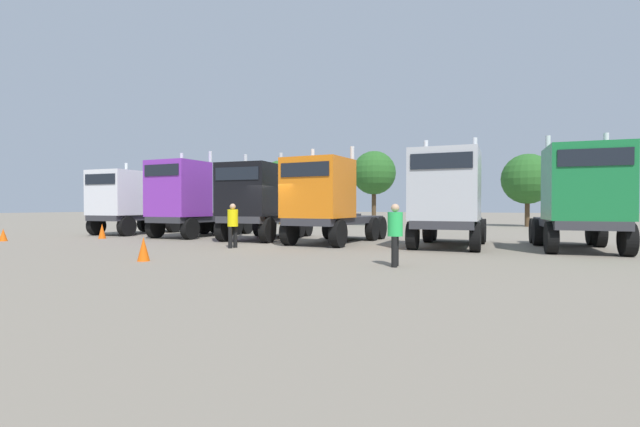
{
  "coord_description": "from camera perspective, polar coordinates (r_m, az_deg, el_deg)",
  "views": [
    {
      "loc": [
        9.51,
        -15.81,
        1.62
      ],
      "look_at": [
        0.81,
        2.95,
        1.27
      ],
      "focal_mm": 24.85,
      "sensor_mm": 36.0,
      "label": 1
    }
  ],
  "objects": [
    {
      "name": "semi_truck_white",
      "position": [
        27.38,
        -23.53,
        1.46
      ],
      "size": [
        2.86,
        6.17,
        4.17
      ],
      "rotation": [
        0.0,
        0.0,
        -1.52
      ],
      "color": "#333338",
      "rests_on": "ground"
    },
    {
      "name": "semi_truck_silver",
      "position": [
        17.66,
        16.05,
        2.02
      ],
      "size": [
        2.76,
        6.05,
        4.3
      ],
      "rotation": [
        0.0,
        0.0,
        -1.53
      ],
      "color": "#333338",
      "rests_on": "ground"
    },
    {
      "name": "visitor_with_camera",
      "position": [
        11.98,
        9.65,
        -2.15
      ],
      "size": [
        0.45,
        0.46,
        1.68
      ],
      "rotation": [
        0.0,
        0.0,
        3.27
      ],
      "color": "black",
      "rests_on": "ground"
    },
    {
      "name": "visitor_in_hivis",
      "position": [
        17.36,
        -11.17,
        -1.12
      ],
      "size": [
        0.44,
        0.46,
        1.71
      ],
      "rotation": [
        0.0,
        0.0,
        6.17
      ],
      "color": "black",
      "rests_on": "ground"
    },
    {
      "name": "semi_truck_orange",
      "position": [
        18.73,
        0.78,
        1.69
      ],
      "size": [
        2.73,
        6.34,
        4.15
      ],
      "rotation": [
        0.0,
        0.0,
        -1.6
      ],
      "color": "#333338",
      "rests_on": "ground"
    },
    {
      "name": "semi_truck_green",
      "position": [
        18.12,
        30.61,
        1.89
      ],
      "size": [
        3.07,
        5.98,
        4.28
      ],
      "rotation": [
        0.0,
        0.0,
        -1.47
      ],
      "color": "#333338",
      "rests_on": "ground"
    },
    {
      "name": "traffic_cone_far",
      "position": [
        24.49,
        -26.26,
        -2.05
      ],
      "size": [
        0.36,
        0.36,
        0.74
      ],
      "primitive_type": "cone",
      "color": "#F2590C",
      "rests_on": "ground"
    },
    {
      "name": "oak_far_centre",
      "position": [
        36.59,
        6.96,
        5.19
      ],
      "size": [
        3.56,
        3.56,
        6.12
      ],
      "color": "#4C3823",
      "rests_on": "ground"
    },
    {
      "name": "oak_far_right",
      "position": [
        38.3,
        25.16,
        4.04
      ],
      "size": [
        3.92,
        3.92,
        5.71
      ],
      "color": "#4C3823",
      "rests_on": "ground"
    },
    {
      "name": "semi_truck_purple",
      "position": [
        23.77,
        -16.74,
        1.83
      ],
      "size": [
        2.63,
        6.15,
        4.46
      ],
      "rotation": [
        0.0,
        0.0,
        -1.56
      ],
      "color": "#333338",
      "rests_on": "ground"
    },
    {
      "name": "oak_far_left",
      "position": [
        39.12,
        -5.09,
        4.27
      ],
      "size": [
        3.46,
        3.46,
        5.62
      ],
      "color": "#4C3823",
      "rests_on": "ground"
    },
    {
      "name": "traffic_cone_near",
      "position": [
        25.1,
        -35.65,
        -2.25
      ],
      "size": [
        0.36,
        0.36,
        0.57
      ],
      "primitive_type": "cone",
      "color": "#F2590C",
      "rests_on": "ground"
    },
    {
      "name": "semi_truck_black",
      "position": [
        20.97,
        -8.12,
        1.6
      ],
      "size": [
        3.03,
        6.1,
        4.14
      ],
      "rotation": [
        0.0,
        0.0,
        -1.48
      ],
      "color": "#333338",
      "rests_on": "ground"
    },
    {
      "name": "traffic_cone_mid",
      "position": [
        14.04,
        -21.78,
        -4.27
      ],
      "size": [
        0.36,
        0.36,
        0.71
      ],
      "primitive_type": "cone",
      "color": "#F2590C",
      "rests_on": "ground"
    },
    {
      "name": "ground",
      "position": [
        18.52,
        -6.15,
        -4.05
      ],
      "size": [
        200.0,
        200.0,
        0.0
      ],
      "primitive_type": "plane",
      "color": "gray"
    }
  ]
}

